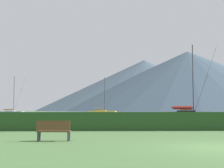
{
  "coord_description": "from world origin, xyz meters",
  "views": [
    {
      "loc": [
        -4.6,
        -12.77,
        1.45
      ],
      "look_at": [
        -2.81,
        41.93,
        5.68
      ],
      "focal_mm": 53.58,
      "sensor_mm": 36.0,
      "label": 1
    }
  ],
  "objects_px": {
    "sailboat_slip_2": "(191,114)",
    "sailboat_slip_3": "(190,115)",
    "park_bench_near_path": "(54,130)",
    "sailboat_slip_4": "(12,113)",
    "sailboat_slip_0": "(103,113)"
  },
  "relations": [
    {
      "from": "sailboat_slip_2",
      "to": "sailboat_slip_3",
      "type": "relative_size",
      "value": 0.83
    },
    {
      "from": "park_bench_near_path",
      "to": "sailboat_slip_2",
      "type": "bearing_deg",
      "value": 73.18
    },
    {
      "from": "sailboat_slip_3",
      "to": "sailboat_slip_4",
      "type": "relative_size",
      "value": 1.05
    },
    {
      "from": "sailboat_slip_2",
      "to": "park_bench_near_path",
      "type": "height_order",
      "value": "sailboat_slip_2"
    },
    {
      "from": "sailboat_slip_0",
      "to": "park_bench_near_path",
      "type": "height_order",
      "value": "sailboat_slip_0"
    },
    {
      "from": "sailboat_slip_2",
      "to": "sailboat_slip_4",
      "type": "relative_size",
      "value": 0.88
    },
    {
      "from": "sailboat_slip_3",
      "to": "sailboat_slip_4",
      "type": "xyz_separation_m",
      "value": [
        -37.62,
        43.66,
        -0.07
      ]
    },
    {
      "from": "sailboat_slip_0",
      "to": "park_bench_near_path",
      "type": "bearing_deg",
      "value": -81.72
    },
    {
      "from": "sailboat_slip_0",
      "to": "sailboat_slip_2",
      "type": "xyz_separation_m",
      "value": [
        18.25,
        -20.73,
        -0.06
      ]
    },
    {
      "from": "sailboat_slip_3",
      "to": "park_bench_near_path",
      "type": "height_order",
      "value": "sailboat_slip_3"
    },
    {
      "from": "sailboat_slip_2",
      "to": "park_bench_near_path",
      "type": "relative_size",
      "value": 5.82
    },
    {
      "from": "sailboat_slip_2",
      "to": "park_bench_near_path",
      "type": "distance_m",
      "value": 57.34
    },
    {
      "from": "sailboat_slip_2",
      "to": "sailboat_slip_3",
      "type": "xyz_separation_m",
      "value": [
        -5.57,
        -20.01,
        0.07
      ]
    },
    {
      "from": "sailboat_slip_3",
      "to": "sailboat_slip_4",
      "type": "bearing_deg",
      "value": 147.41
    },
    {
      "from": "sailboat_slip_3",
      "to": "park_bench_near_path",
      "type": "distance_m",
      "value": 36.74
    }
  ]
}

